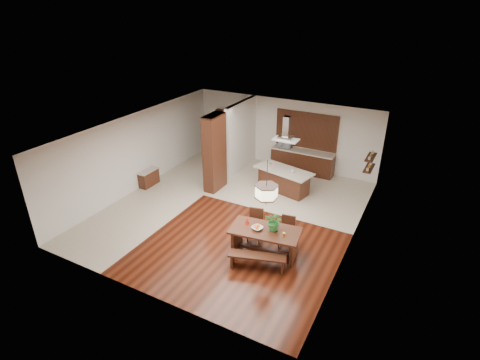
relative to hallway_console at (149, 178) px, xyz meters
The scene contains 25 objects.
room_shell 4.20m from the hallway_console, ahead, with size 9.00×9.04×2.92m.
tile_hallway 1.12m from the hallway_console, 10.68° to the right, with size 2.50×9.00×0.01m, color beige.
tile_kitchen 5.57m from the hallway_console, 24.44° to the left, with size 5.50×4.00×0.01m, color beige.
soffit_band 4.60m from the hallway_console, ahead, with size 8.00×9.00×0.02m, color #402410.
partition_pier 2.85m from the hallway_console, 22.54° to the left, with size 0.45×1.00×2.90m, color black.
partition_stub 4.09m from the hallway_console, 52.14° to the left, with size 0.18×2.40×2.90m, color silver.
hallway_console is the anchor object (origin of this frame).
hallway_doorway 4.41m from the hallway_console, 75.20° to the left, with size 1.10×0.20×2.10m, color black.
rear_counter 6.26m from the hallway_console, 39.75° to the left, with size 2.60×0.62×0.95m.
kitchen_window 6.58m from the hallway_console, 41.53° to the left, with size 2.60×0.08×1.50m, color olive.
shelf_lower 8.12m from the hallway_console, 17.35° to the left, with size 0.26×0.90×0.04m, color black.
shelf_upper 8.18m from the hallway_console, 17.35° to the left, with size 0.26×0.90×0.04m, color black.
dining_table 6.07m from the hallway_console, 17.72° to the right, with size 2.05×1.22×0.80m.
dining_bench 6.40m from the hallway_console, 23.36° to the right, with size 1.55×0.34×0.44m, color black, non-canonical shape.
dining_chair_left 5.38m from the hallway_console, 14.29° to the right, with size 0.43×0.43×0.97m, color black, non-canonical shape.
dining_chair_right 6.29m from the hallway_console, 10.95° to the right, with size 0.41×0.41×0.93m, color black, non-canonical shape.
pendant_lantern 6.36m from the hallway_console, 17.72° to the right, with size 0.64×0.64×1.31m, color #FFF8C3, non-canonical shape.
foliage_plant 6.30m from the hallway_console, 16.18° to the right, with size 0.50×0.43×0.56m, color #26722B.
fruit_bowl 5.92m from the hallway_console, 19.07° to the right, with size 0.30×0.30×0.07m, color #B7ADA0.
napkin_cone 5.54m from the hallway_console, 19.26° to the right, with size 0.13×0.13×0.21m, color #AC210C.
gold_ornament 6.64m from the hallway_console, 16.57° to the right, with size 0.07×0.07×0.10m, color gold.
kitchen_island 5.19m from the hallway_console, 22.82° to the left, with size 2.31×1.40×0.89m.
range_hood 5.62m from the hallway_console, 22.85° to the left, with size 0.90×0.55×0.87m, color silver, non-canonical shape.
island_cup 5.52m from the hallway_console, 20.34° to the left, with size 0.12×0.12×0.09m, color silver.
microwave 5.73m from the hallway_console, 44.80° to the left, with size 0.53×0.36×0.30m, color silver.
Camera 1 is at (5.44, -9.66, 6.57)m, focal length 28.00 mm.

